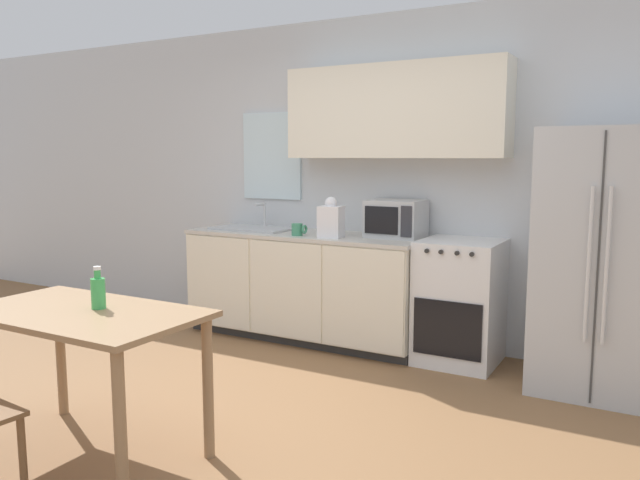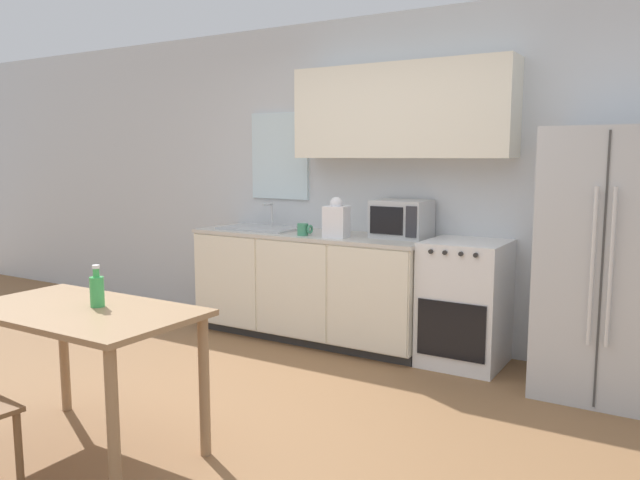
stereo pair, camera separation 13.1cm
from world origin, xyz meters
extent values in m
plane|color=olive|center=(0.00, 0.00, 0.00)|extent=(12.00, 12.00, 0.00)
cube|color=silver|center=(0.00, 2.10, 1.35)|extent=(12.00, 0.06, 2.70)
cube|color=silver|center=(-1.04, 2.06, 1.55)|extent=(0.61, 0.04, 0.78)
cube|color=silver|center=(0.22, 1.91, 1.90)|extent=(1.79, 0.32, 0.73)
cube|color=#333333|center=(-0.51, 1.78, 0.04)|extent=(2.06, 0.58, 0.08)
cube|color=silver|center=(-0.51, 1.75, 0.48)|extent=(2.06, 0.64, 0.80)
cube|color=silver|center=(-1.20, 1.43, 0.48)|extent=(0.67, 0.01, 0.78)
cube|color=silver|center=(-0.51, 1.43, 0.48)|extent=(0.67, 0.01, 0.78)
cube|color=silver|center=(0.18, 1.43, 0.48)|extent=(0.67, 0.01, 0.78)
cube|color=beige|center=(-0.51, 1.75, 0.90)|extent=(2.09, 0.66, 0.03)
cube|color=white|center=(0.82, 1.78, 0.47)|extent=(0.58, 0.58, 0.93)
cube|color=black|center=(0.82, 1.48, 0.33)|extent=(0.50, 0.01, 0.41)
cylinder|color=#262626|center=(0.66, 1.48, 0.88)|extent=(0.03, 0.02, 0.03)
cylinder|color=#262626|center=(0.77, 1.48, 0.88)|extent=(0.03, 0.02, 0.03)
cylinder|color=#262626|center=(0.88, 1.48, 0.88)|extent=(0.03, 0.02, 0.03)
cylinder|color=#262626|center=(0.99, 1.48, 0.88)|extent=(0.03, 0.02, 0.03)
cube|color=silver|center=(1.80, 1.70, 0.87)|extent=(0.82, 0.75, 1.73)
cube|color=#3F3F3F|center=(1.80, 1.32, 0.87)|extent=(0.01, 0.01, 1.67)
cylinder|color=silver|center=(1.75, 1.29, 0.90)|extent=(0.02, 0.02, 0.95)
cylinder|color=silver|center=(1.85, 1.29, 0.90)|extent=(0.02, 0.02, 0.95)
cube|color=#B7BABC|center=(-1.04, 1.75, 0.92)|extent=(0.69, 0.42, 0.02)
cylinder|color=silver|center=(-1.04, 1.92, 1.03)|extent=(0.02, 0.02, 0.20)
cylinder|color=silver|center=(-1.04, 1.85, 1.12)|extent=(0.02, 0.14, 0.02)
cube|color=#B7BABC|center=(0.26, 1.87, 1.06)|extent=(0.43, 0.34, 0.30)
cube|color=black|center=(0.21, 1.69, 1.06)|extent=(0.28, 0.01, 0.21)
cube|color=#2D2D33|center=(0.42, 1.69, 1.06)|extent=(0.09, 0.01, 0.24)
cylinder|color=#3F8C66|center=(-0.48, 1.57, 0.96)|extent=(0.09, 0.09, 0.10)
torus|color=#3F8C66|center=(-0.41, 1.57, 0.96)|extent=(0.02, 0.08, 0.08)
cube|color=white|center=(-0.18, 1.60, 1.04)|extent=(0.20, 0.17, 0.25)
sphere|color=white|center=(-0.18, 1.60, 1.18)|extent=(0.11, 0.11, 0.10)
cube|color=#997551|center=(-0.42, -0.63, 0.76)|extent=(1.25, 0.71, 0.03)
cylinder|color=#997551|center=(0.14, -0.93, 0.37)|extent=(0.06, 0.06, 0.75)
cylinder|color=#997551|center=(-0.98, -0.34, 0.37)|extent=(0.06, 0.06, 0.75)
cylinder|color=#997551|center=(0.14, -0.34, 0.37)|extent=(0.06, 0.06, 0.75)
cylinder|color=brown|center=(-0.26, -1.12, 0.21)|extent=(0.03, 0.03, 0.43)
cylinder|color=#3FB259|center=(-0.37, -0.56, 0.85)|extent=(0.07, 0.07, 0.16)
cylinder|color=#3FB259|center=(-0.37, -0.56, 0.96)|extent=(0.03, 0.03, 0.04)
cylinder|color=white|center=(-0.37, -0.56, 0.99)|extent=(0.04, 0.04, 0.02)
camera|label=1|loc=(2.14, -2.73, 1.55)|focal=35.00mm
camera|label=2|loc=(2.26, -2.67, 1.55)|focal=35.00mm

